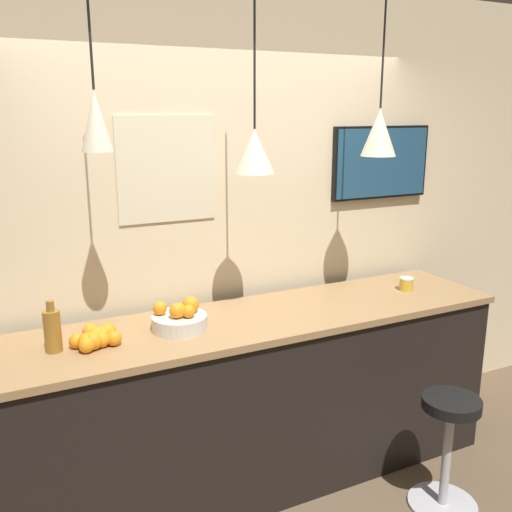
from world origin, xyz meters
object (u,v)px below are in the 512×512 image
Objects in this scene: bar_stool at (448,438)px; fruit_bowl at (180,319)px; juice_bottle at (52,330)px; spread_jar at (406,284)px; mounted_tv at (381,162)px.

bar_stool is 1.60m from fruit_bowl.
bar_stool is at bearing -19.80° from juice_bottle.
fruit_bowl is 1.14× the size of juice_bottle.
spread_jar is 0.84m from mounted_tv.
fruit_bowl reaches higher than spread_jar.
mounted_tv is (0.31, 1.08, 1.40)m from bar_stool.
spread_jar reaches higher than bar_stool.
juice_bottle is at bearing 160.20° from bar_stool.
juice_bottle is 0.33× the size of mounted_tv.
bar_stool is 1.80m from mounted_tv.
mounted_tv reaches higher than fruit_bowl.
spread_jar is at bearing -98.87° from mounted_tv.
spread_jar is (1.53, 0.00, -0.02)m from fruit_bowl.
juice_bottle is at bearing -169.90° from mounted_tv.
bar_stool is 2.29× the size of fruit_bowl.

